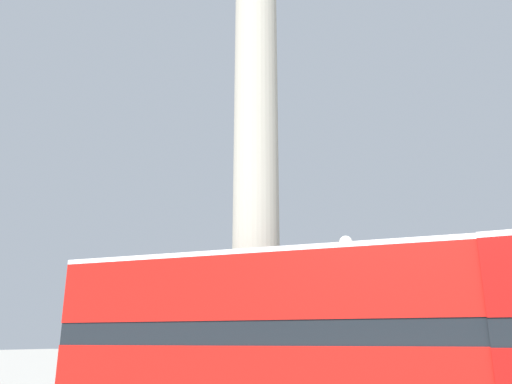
% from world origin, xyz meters
% --- Properties ---
extents(monument_column, '(6.21, 6.21, 22.49)m').
position_xyz_m(monument_column, '(0.00, 0.00, 5.84)').
color(monument_column, '#A39E8E').
rests_on(monument_column, ground_plane).
extents(bus_a, '(11.00, 2.87, 4.42)m').
position_xyz_m(bus_a, '(2.20, -4.29, 2.44)').
color(bus_a, '#B7140F').
rests_on(bus_a, ground_plane).
extents(street_lamp, '(0.38, 0.38, 5.22)m').
position_xyz_m(street_lamp, '(3.60, -2.22, 2.72)').
color(street_lamp, black).
rests_on(street_lamp, ground_plane).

